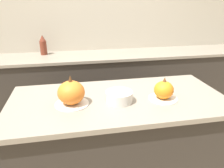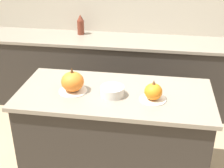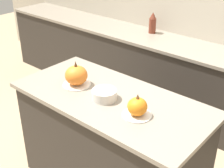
{
  "view_description": "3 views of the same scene",
  "coord_description": "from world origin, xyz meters",
  "px_view_note": "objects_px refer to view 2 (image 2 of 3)",
  "views": [
    {
      "loc": [
        -0.33,
        -1.42,
        1.63
      ],
      "look_at": [
        -0.04,
        0.04,
        1.03
      ],
      "focal_mm": 35.0,
      "sensor_mm": 36.0,
      "label": 1
    },
    {
      "loc": [
        0.33,
        -2.24,
        2.13
      ],
      "look_at": [
        -0.02,
        0.01,
        1.0
      ],
      "focal_mm": 50.0,
      "sensor_mm": 36.0,
      "label": 2
    },
    {
      "loc": [
        1.39,
        -1.58,
        2.15
      ],
      "look_at": [
        -0.0,
        0.02,
        1.04
      ],
      "focal_mm": 50.0,
      "sensor_mm": 36.0,
      "label": 3
    }
  ],
  "objects_px": {
    "pumpkin_cake_left": "(73,82)",
    "pumpkin_cake_right": "(153,92)",
    "mixing_bowl": "(112,91)",
    "bottle_tall": "(81,25)"
  },
  "relations": [
    {
      "from": "pumpkin_cake_left",
      "to": "pumpkin_cake_right",
      "type": "relative_size",
      "value": 1.11
    },
    {
      "from": "pumpkin_cake_left",
      "to": "mixing_bowl",
      "type": "relative_size",
      "value": 1.22
    },
    {
      "from": "pumpkin_cake_right",
      "to": "bottle_tall",
      "type": "distance_m",
      "value": 1.91
    },
    {
      "from": "pumpkin_cake_left",
      "to": "pumpkin_cake_right",
      "type": "distance_m",
      "value": 0.66
    },
    {
      "from": "pumpkin_cake_right",
      "to": "bottle_tall",
      "type": "xyz_separation_m",
      "value": [
        -0.99,
        1.63,
        0.04
      ]
    },
    {
      "from": "pumpkin_cake_left",
      "to": "mixing_bowl",
      "type": "distance_m",
      "value": 0.33
    },
    {
      "from": "pumpkin_cake_left",
      "to": "bottle_tall",
      "type": "xyz_separation_m",
      "value": [
        -0.33,
        1.59,
        0.02
      ]
    },
    {
      "from": "bottle_tall",
      "to": "mixing_bowl",
      "type": "relative_size",
      "value": 1.36
    },
    {
      "from": "bottle_tall",
      "to": "mixing_bowl",
      "type": "height_order",
      "value": "bottle_tall"
    },
    {
      "from": "pumpkin_cake_left",
      "to": "bottle_tall",
      "type": "bearing_deg",
      "value": 101.85
    }
  ]
}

